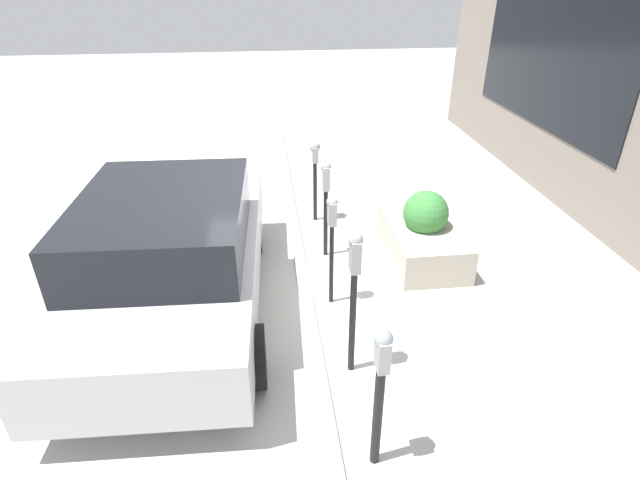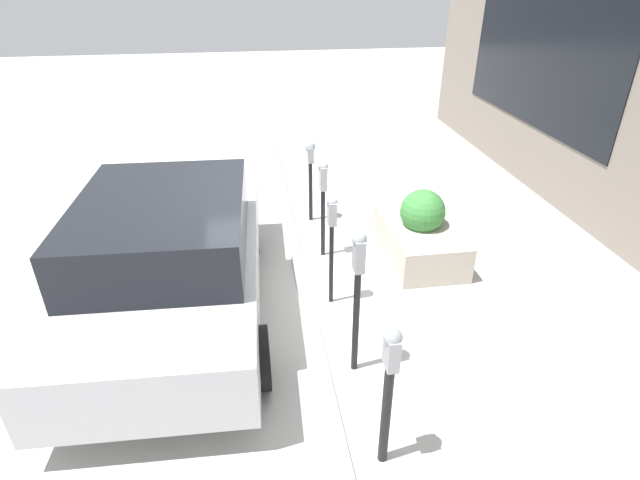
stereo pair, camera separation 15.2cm
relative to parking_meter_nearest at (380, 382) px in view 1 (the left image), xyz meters
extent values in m
plane|color=beige|center=(2.22, 0.26, -0.88)|extent=(40.00, 40.00, 0.00)
cube|color=gray|center=(2.22, 0.34, -0.86)|extent=(15.40, 0.16, 0.04)
cube|color=black|center=(5.69, -4.13, 1.50)|extent=(4.62, 0.02, 2.59)
cylinder|color=black|center=(0.00, 0.00, -0.37)|extent=(0.08, 0.08, 1.02)
cube|color=#99999E|center=(0.00, 0.00, 0.28)|extent=(0.17, 0.09, 0.27)
sphere|color=gray|center=(0.00, 0.00, 0.41)|extent=(0.14, 0.14, 0.14)
cylinder|color=black|center=(1.08, 0.01, -0.29)|extent=(0.06, 0.06, 1.18)
cube|color=#99999E|center=(1.08, 0.01, 0.46)|extent=(0.17, 0.09, 0.32)
sphere|color=gray|center=(1.08, 0.01, 0.62)|extent=(0.14, 0.14, 0.14)
cylinder|color=black|center=(2.25, 0.05, -0.35)|extent=(0.05, 0.05, 1.06)
cube|color=#99999E|center=(2.25, 0.05, 0.31)|extent=(0.15, 0.09, 0.27)
sphere|color=gray|center=(2.25, 0.05, 0.45)|extent=(0.13, 0.13, 0.13)
cylinder|color=black|center=(3.37, -0.03, -0.38)|extent=(0.06, 0.06, 1.00)
cube|color=#99999E|center=(3.37, -0.03, 0.28)|extent=(0.17, 0.09, 0.32)
sphere|color=gray|center=(3.37, -0.03, 0.44)|extent=(0.14, 0.14, 0.14)
cylinder|color=black|center=(4.48, -0.01, -0.39)|extent=(0.06, 0.06, 0.98)
cube|color=#99999E|center=(4.48, -0.01, 0.21)|extent=(0.19, 0.09, 0.23)
sphere|color=gray|center=(4.48, -0.01, 0.33)|extent=(0.16, 0.16, 0.16)
cube|color=#B2A899|center=(3.13, -1.35, -0.63)|extent=(1.57, 0.92, 0.49)
sphere|color=#387A38|center=(3.13, -1.35, -0.19)|extent=(0.61, 0.61, 0.61)
cube|color=#B7B7BC|center=(2.31, 1.84, -0.24)|extent=(4.24, 2.05, 0.64)
cube|color=black|center=(2.14, 1.84, 0.37)|extent=(2.23, 1.75, 0.58)
cylinder|color=black|center=(3.60, 0.97, -0.57)|extent=(0.63, 0.23, 0.63)
cylinder|color=black|center=(3.60, 2.72, -0.57)|extent=(0.63, 0.23, 0.63)
cylinder|color=black|center=(1.02, 0.97, -0.57)|extent=(0.63, 0.23, 0.63)
cylinder|color=black|center=(1.02, 2.72, -0.57)|extent=(0.63, 0.23, 0.63)
camera|label=1|loc=(-2.66, 0.77, 2.73)|focal=28.00mm
camera|label=2|loc=(-2.64, 0.92, 2.73)|focal=28.00mm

